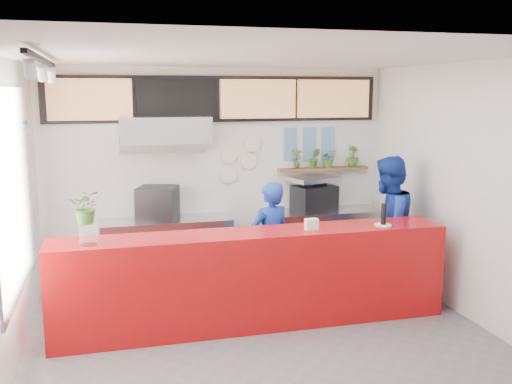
{
  "coord_description": "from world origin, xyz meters",
  "views": [
    {
      "loc": [
        -1.56,
        -5.62,
        2.65
      ],
      "look_at": [
        0.1,
        0.7,
        1.5
      ],
      "focal_mm": 40.0,
      "sensor_mm": 36.0,
      "label": 1
    }
  ],
  "objects_px": {
    "staff_right": "(387,226)",
    "staff_center": "(270,243)",
    "service_counter": "(254,279)",
    "panini_oven": "(158,203)",
    "espresso_machine": "(314,198)",
    "pepper_mill": "(384,214)"
  },
  "relations": [
    {
      "from": "service_counter",
      "to": "panini_oven",
      "type": "height_order",
      "value": "panini_oven"
    },
    {
      "from": "service_counter",
      "to": "staff_center",
      "type": "height_order",
      "value": "staff_center"
    },
    {
      "from": "service_counter",
      "to": "staff_right",
      "type": "distance_m",
      "value": 2.08
    },
    {
      "from": "staff_right",
      "to": "staff_center",
      "type": "bearing_deg",
      "value": -37.07
    },
    {
      "from": "staff_center",
      "to": "service_counter",
      "type": "bearing_deg",
      "value": 41.0
    },
    {
      "from": "staff_right",
      "to": "service_counter",
      "type": "bearing_deg",
      "value": -18.7
    },
    {
      "from": "espresso_machine",
      "to": "pepper_mill",
      "type": "xyz_separation_m",
      "value": [
        0.16,
        -1.89,
        0.15
      ]
    },
    {
      "from": "panini_oven",
      "to": "espresso_machine",
      "type": "distance_m",
      "value": 2.3
    },
    {
      "from": "espresso_machine",
      "to": "staff_center",
      "type": "relative_size",
      "value": 0.38
    },
    {
      "from": "staff_center",
      "to": "pepper_mill",
      "type": "xyz_separation_m",
      "value": [
        1.17,
        -0.73,
        0.46
      ]
    },
    {
      "from": "service_counter",
      "to": "espresso_machine",
      "type": "relative_size",
      "value": 7.54
    },
    {
      "from": "panini_oven",
      "to": "staff_center",
      "type": "height_order",
      "value": "staff_center"
    },
    {
      "from": "staff_right",
      "to": "espresso_machine",
      "type": "bearing_deg",
      "value": -100.26
    },
    {
      "from": "espresso_machine",
      "to": "staff_center",
      "type": "distance_m",
      "value": 1.57
    },
    {
      "from": "staff_center",
      "to": "staff_right",
      "type": "bearing_deg",
      "value": 160.03
    },
    {
      "from": "service_counter",
      "to": "pepper_mill",
      "type": "distance_m",
      "value": 1.69
    },
    {
      "from": "pepper_mill",
      "to": "service_counter",
      "type": "bearing_deg",
      "value": 176.71
    },
    {
      "from": "espresso_machine",
      "to": "staff_right",
      "type": "height_order",
      "value": "staff_right"
    },
    {
      "from": "staff_center",
      "to": "panini_oven",
      "type": "bearing_deg",
      "value": -60.79
    },
    {
      "from": "panini_oven",
      "to": "espresso_machine",
      "type": "bearing_deg",
      "value": 19.57
    },
    {
      "from": "panini_oven",
      "to": "staff_right",
      "type": "height_order",
      "value": "staff_right"
    },
    {
      "from": "staff_right",
      "to": "panini_oven",
      "type": "bearing_deg",
      "value": -58.43
    }
  ]
}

